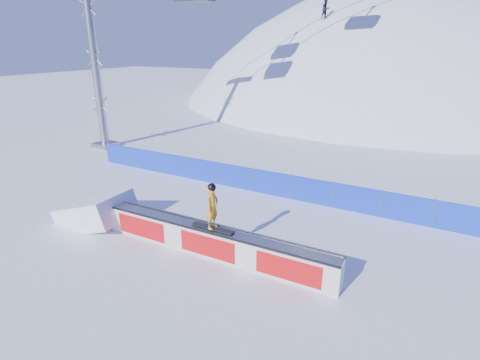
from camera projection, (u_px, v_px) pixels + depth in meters
The scene contains 6 objects.
ground at pixel (223, 234), 14.42m from camera, with size 160.00×160.00×0.00m, color white.
snow_hill at pixel (373, 223), 55.12m from camera, with size 64.00×64.00×64.00m.
safety_fence at pixel (271, 183), 17.90m from camera, with size 22.05×0.05×1.30m.
rail_box at pixel (212, 242), 12.79m from camera, with size 8.91×0.78×1.07m.
snow_ramp at pixel (98, 222), 15.42m from camera, with size 2.89×1.93×1.08m, color white, non-canonical shape.
snowboarder at pixel (212, 207), 12.30m from camera, with size 1.56×0.56×1.63m.
Camera 1 is at (6.79, -10.88, 6.94)m, focal length 28.00 mm.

